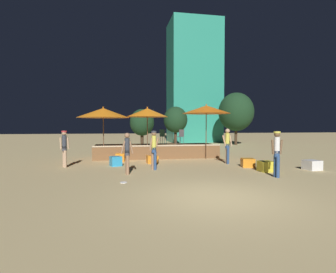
{
  "coord_description": "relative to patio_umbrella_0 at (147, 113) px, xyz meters",
  "views": [
    {
      "loc": [
        -2.63,
        -6.78,
        1.98
      ],
      "look_at": [
        0.0,
        7.6,
        1.37
      ],
      "focal_mm": 28.0,
      "sensor_mm": 36.0,
      "label": 1
    }
  ],
  "objects": [
    {
      "name": "cube_seat_1",
      "position": [
        -1.79,
        -2.23,
        -2.51
      ],
      "size": [
        0.64,
        0.64,
        0.47
      ],
      "rotation": [
        0.0,
        0.0,
        0.31
      ],
      "color": "#2D9EDB",
      "rests_on": "ground"
    },
    {
      "name": "background_tree_2",
      "position": [
        10.2,
        10.03,
        0.65
      ],
      "size": [
        3.59,
        3.59,
        5.38
      ],
      "color": "#3D2B1C",
      "rests_on": "ground"
    },
    {
      "name": "person_4",
      "position": [
        3.91,
        -2.49,
        -1.73
      ],
      "size": [
        0.56,
        0.31,
        1.83
      ],
      "rotation": [
        0.0,
        0.0,
        1.54
      ],
      "color": "#2D4C7F",
      "rests_on": "ground"
    },
    {
      "name": "wooden_deck",
      "position": [
        0.65,
        1.09,
        -2.36
      ],
      "size": [
        7.57,
        2.53,
        0.85
      ],
      "color": "brown",
      "rests_on": "ground"
    },
    {
      "name": "frisbee_disc",
      "position": [
        -1.47,
        -6.17,
        -2.73
      ],
      "size": [
        0.24,
        0.24,
        0.03
      ],
      "color": "white",
      "rests_on": "ground"
    },
    {
      "name": "patio_umbrella_1",
      "position": [
        -2.5,
        -0.07,
        -0.04
      ],
      "size": [
        2.94,
        2.94,
        3.05
      ],
      "color": "brown",
      "rests_on": "ground"
    },
    {
      "name": "cube_seat_2",
      "position": [
        -1.56,
        -0.68,
        -2.51
      ],
      "size": [
        0.55,
        0.55,
        0.46
      ],
      "rotation": [
        0.0,
        0.0,
        -0.19
      ],
      "color": "orange",
      "rests_on": "ground"
    },
    {
      "name": "person_2",
      "position": [
        -4.18,
        -2.22,
        -1.75
      ],
      "size": [
        0.43,
        0.29,
        1.75
      ],
      "rotation": [
        0.0,
        0.0,
        5.22
      ],
      "color": "tan",
      "rests_on": "ground"
    },
    {
      "name": "bistro_chair_1",
      "position": [
        2.15,
        0.59,
        -1.35
      ],
      "size": [
        0.45,
        0.45,
        0.9
      ],
      "rotation": [
        0.0,
        0.0,
        3.55
      ],
      "color": "#47474C",
      "rests_on": "wooden_deck"
    },
    {
      "name": "patio_umbrella_2",
      "position": [
        3.47,
        -0.36,
        0.19
      ],
      "size": [
        2.85,
        2.85,
        3.26
      ],
      "color": "brown",
      "rests_on": "ground"
    },
    {
      "name": "background_tree_1",
      "position": [
        3.55,
        8.79,
        -0.22
      ],
      "size": [
        2.23,
        2.23,
        3.77
      ],
      "color": "#3D2B1C",
      "rests_on": "ground"
    },
    {
      "name": "ground_plane",
      "position": [
        1.06,
        -8.49,
        -2.74
      ],
      "size": [
        120.0,
        120.0,
        0.0
      ],
      "primitive_type": "plane",
      "color": "tan"
    },
    {
      "name": "person_0",
      "position": [
        -0.09,
        -3.66,
        -1.75
      ],
      "size": [
        0.5,
        0.36,
        1.75
      ],
      "rotation": [
        0.0,
        0.0,
        5.28
      ],
      "color": "#997051",
      "rests_on": "ground"
    },
    {
      "name": "cube_seat_3",
      "position": [
        6.88,
        -4.97,
        -2.53
      ],
      "size": [
        0.67,
        0.67,
        0.43
      ],
      "rotation": [
        0.0,
        0.0,
        0.1
      ],
      "color": "white",
      "rests_on": "ground"
    },
    {
      "name": "patio_umbrella_0",
      "position": [
        0.0,
        0.0,
        0.0
      ],
      "size": [
        2.43,
        2.43,
        3.08
      ],
      "color": "brown",
      "rests_on": "ground"
    },
    {
      "name": "cube_seat_5",
      "position": [
        4.44,
        -3.69,
        -2.54
      ],
      "size": [
        0.69,
        0.69,
        0.41
      ],
      "rotation": [
        0.0,
        0.0,
        -0.22
      ],
      "color": "orange",
      "rests_on": "ground"
    },
    {
      "name": "background_tree_0",
      "position": [
        0.36,
        8.16,
        -0.49
      ],
      "size": [
        2.16,
        2.16,
        3.46
      ],
      "color": "#3D2B1C",
      "rests_on": "ground"
    },
    {
      "name": "cube_seat_0",
      "position": [
        0.09,
        -1.61,
        -2.54
      ],
      "size": [
        0.6,
        0.6,
        0.41
      ],
      "rotation": [
        0.0,
        0.0,
        0.07
      ],
      "color": "orange",
      "rests_on": "ground"
    },
    {
      "name": "person_1",
      "position": [
        -1.29,
        -4.58,
        -1.83
      ],
      "size": [
        0.54,
        0.29,
        1.69
      ],
      "rotation": [
        0.0,
        0.0,
        1.72
      ],
      "color": "#997051",
      "rests_on": "ground"
    },
    {
      "name": "cube_seat_4",
      "position": [
        4.63,
        -4.98,
        -2.52
      ],
      "size": [
        0.59,
        0.59,
        0.44
      ],
      "rotation": [
        0.0,
        0.0,
        0.03
      ],
      "color": "yellow",
      "rests_on": "ground"
    },
    {
      "name": "distant_building",
      "position": [
        7.36,
        15.93,
        4.53
      ],
      "size": [
        5.98,
        4.66,
        14.55
      ],
      "color": "teal",
      "rests_on": "ground"
    },
    {
      "name": "person_3",
      "position": [
        4.31,
        -6.24,
        -1.73
      ],
      "size": [
        0.48,
        0.3,
        1.77
      ],
      "rotation": [
        0.0,
        0.0,
        1.57
      ],
      "color": "#2D4C7F",
      "rests_on": "ground"
    },
    {
      "name": "bistro_chair_0",
      "position": [
        1.1,
        1.15,
        -1.35
      ],
      "size": [
        0.48,
        0.48,
        0.9
      ],
      "rotation": [
        0.0,
        0.0,
        2.5
      ],
      "color": "#1E4C47",
      "rests_on": "wooden_deck"
    }
  ]
}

